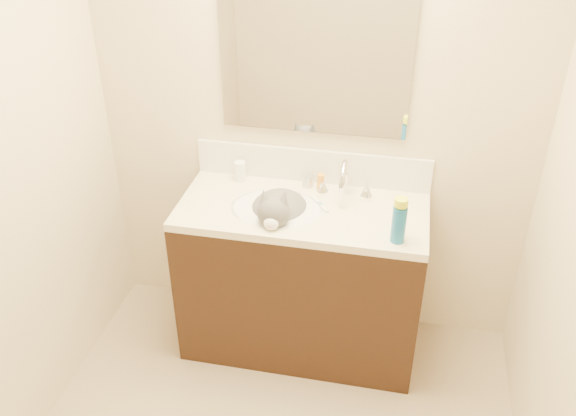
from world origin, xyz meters
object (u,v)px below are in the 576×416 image
at_px(silver_jar, 308,181).
at_px(amber_bottle, 321,182).
at_px(cat, 279,214).
at_px(basin, 277,220).
at_px(faucet, 344,182).
at_px(vanity_cabinet, 301,281).
at_px(spray_can, 399,224).
at_px(pill_bottle, 240,171).

xyz_separation_m(silver_jar, amber_bottle, (0.07, -0.02, 0.01)).
xyz_separation_m(cat, silver_jar, (0.10, 0.24, 0.06)).
xyz_separation_m(basin, cat, (0.01, -0.00, 0.04)).
relative_size(faucet, amber_bottle, 3.14).
relative_size(basin, cat, 1.08).
relative_size(vanity_cabinet, silver_jar, 19.67).
xyz_separation_m(cat, amber_bottle, (0.17, 0.22, 0.07)).
relative_size(silver_jar, spray_can, 0.35).
xyz_separation_m(basin, spray_can, (0.58, -0.16, 0.16)).
distance_m(faucet, pill_bottle, 0.55).
bearing_deg(basin, cat, -23.54).
relative_size(faucet, pill_bottle, 2.68).
bearing_deg(vanity_cabinet, spray_can, -22.47).
height_order(basin, silver_jar, silver_jar).
relative_size(silver_jar, amber_bottle, 0.68).
relative_size(basin, pill_bottle, 4.30).
distance_m(silver_jar, amber_bottle, 0.08).
distance_m(vanity_cabinet, faucet, 0.58).
height_order(cat, silver_jar, cat).
height_order(vanity_cabinet, faucet, faucet).
xyz_separation_m(basin, pill_bottle, (-0.24, 0.23, 0.12)).
bearing_deg(cat, vanity_cabinet, 15.39).
xyz_separation_m(cat, spray_can, (0.57, -0.16, 0.11)).
bearing_deg(amber_bottle, basin, -129.80).
distance_m(silver_jar, spray_can, 0.62).
bearing_deg(faucet, cat, -149.27).
bearing_deg(amber_bottle, pill_bottle, 177.66).
relative_size(vanity_cabinet, faucet, 4.29).
bearing_deg(spray_can, amber_bottle, 136.96).
distance_m(vanity_cabinet, basin, 0.40).
height_order(cat, amber_bottle, cat).
relative_size(basin, silver_jar, 7.38).
xyz_separation_m(faucet, silver_jar, (-0.19, 0.07, -0.06)).
bearing_deg(spray_can, cat, 164.73).
relative_size(pill_bottle, spray_can, 0.61).
distance_m(vanity_cabinet, pill_bottle, 0.65).
xyz_separation_m(faucet, amber_bottle, (-0.12, 0.05, -0.04)).
xyz_separation_m(vanity_cabinet, amber_bottle, (0.06, 0.18, 0.49)).
distance_m(cat, spray_can, 0.60).
distance_m(basin, faucet, 0.38).
xyz_separation_m(faucet, cat, (-0.29, -0.17, -0.11)).
distance_m(pill_bottle, spray_can, 0.91).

